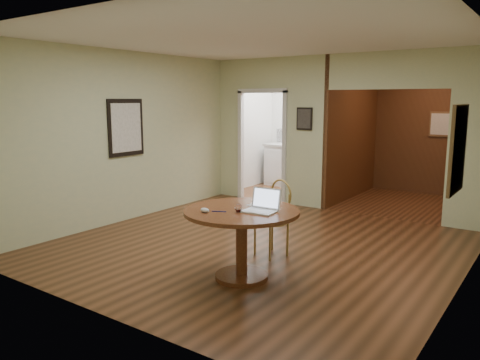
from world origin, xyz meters
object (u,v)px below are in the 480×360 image
Objects in this scene: chair at (275,213)px; open_laptop at (263,205)px; dining_table at (242,228)px; closed_laptop at (257,207)px.

chair is 2.77× the size of open_laptop.
dining_table is 0.91m from chair.
closed_laptop is at bearing -55.42° from chair.
open_laptop is at bearing -49.93° from chair.
open_laptop is at bearing 18.06° from dining_table.
dining_table is 0.28m from closed_laptop.
chair is at bearing 110.62° from closed_laptop.
closed_laptop is at bearing 145.71° from open_laptop.
closed_laptop is at bearing 50.85° from dining_table.
open_laptop reaches higher than chair.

